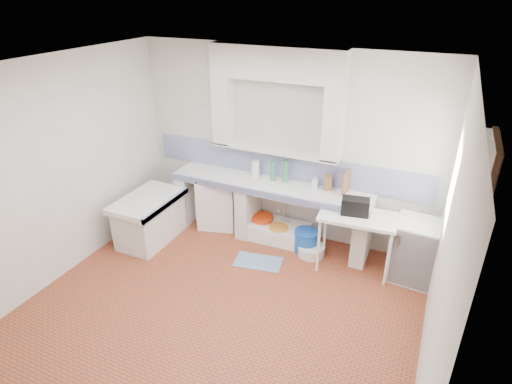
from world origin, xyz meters
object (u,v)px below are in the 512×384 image
at_px(side_table, 355,242).
at_px(fridge, 414,250).
at_px(stove, 218,201).
at_px(sink, 278,232).

relative_size(side_table, fridge, 1.19).
xyz_separation_m(stove, fridge, (2.98, -0.17, 0.01)).
distance_m(stove, fridge, 2.99).
xyz_separation_m(side_table, fridge, (0.74, 0.12, 0.00)).
distance_m(sink, fridge, 1.97).
relative_size(sink, side_table, 0.94).
bearing_deg(side_table, sink, 162.95).
bearing_deg(side_table, stove, 168.16).
relative_size(stove, sink, 0.89).
distance_m(sink, side_table, 1.26).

